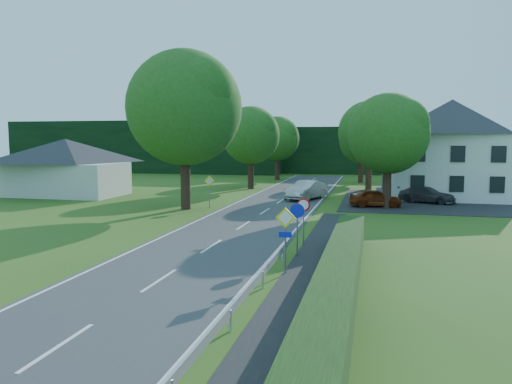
% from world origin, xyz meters
% --- Properties ---
extents(ground, '(160.00, 160.00, 0.00)m').
position_xyz_m(ground, '(0.00, 0.00, 0.00)').
color(ground, '#294F16').
rests_on(ground, ground).
extents(road, '(7.00, 80.00, 0.04)m').
position_xyz_m(road, '(0.00, 20.00, 0.02)').
color(road, '#3C3C3F').
rests_on(road, ground).
extents(footpath, '(1.50, 44.00, 0.04)m').
position_xyz_m(footpath, '(4.95, 2.00, 0.02)').
color(footpath, black).
rests_on(footpath, ground).
extents(parking_pad, '(14.00, 16.00, 0.04)m').
position_xyz_m(parking_pad, '(12.00, 33.00, 0.02)').
color(parking_pad, black).
rests_on(parking_pad, ground).
extents(line_edge_left, '(0.12, 80.00, 0.01)m').
position_xyz_m(line_edge_left, '(-3.25, 20.00, 0.04)').
color(line_edge_left, white).
rests_on(line_edge_left, road).
extents(line_edge_right, '(0.12, 80.00, 0.01)m').
position_xyz_m(line_edge_right, '(3.25, 20.00, 0.04)').
color(line_edge_right, white).
rests_on(line_edge_right, road).
extents(line_centre, '(0.12, 80.00, 0.01)m').
position_xyz_m(line_centre, '(0.00, 20.00, 0.04)').
color(line_centre, white).
rests_on(line_centre, road).
extents(guardrail, '(0.12, 26.00, 0.69)m').
position_xyz_m(guardrail, '(3.85, -1.00, 0.34)').
color(guardrail, silver).
rests_on(guardrail, ground).
extents(hedge_right, '(1.20, 30.00, 1.30)m').
position_xyz_m(hedge_right, '(6.50, 0.00, 0.65)').
color(hedge_right, black).
rests_on(hedge_right, ground).
extents(tree_main, '(9.40, 9.40, 11.64)m').
position_xyz_m(tree_main, '(-6.00, 24.00, 5.82)').
color(tree_main, '#284F17').
rests_on(tree_main, ground).
extents(tree_left_far, '(7.00, 7.00, 8.58)m').
position_xyz_m(tree_left_far, '(-5.00, 40.00, 4.29)').
color(tree_left_far, '#284F17').
rests_on(tree_left_far, ground).
extents(tree_right_far, '(7.40, 7.40, 9.09)m').
position_xyz_m(tree_right_far, '(7.00, 42.00, 4.54)').
color(tree_right_far, '#284F17').
rests_on(tree_right_far, ground).
extents(tree_left_back, '(6.60, 6.60, 8.07)m').
position_xyz_m(tree_left_back, '(-4.50, 52.00, 4.04)').
color(tree_left_back, '#284F17').
rests_on(tree_left_back, ground).
extents(tree_right_back, '(6.20, 6.20, 7.56)m').
position_xyz_m(tree_right_back, '(6.00, 50.00, 3.78)').
color(tree_right_back, '#284F17').
rests_on(tree_right_back, ground).
extents(tree_right_mid, '(7.00, 7.00, 8.58)m').
position_xyz_m(tree_right_mid, '(8.50, 28.00, 4.29)').
color(tree_right_mid, '#284F17').
rests_on(tree_right_mid, ground).
extents(treeline_left, '(44.00, 6.00, 8.00)m').
position_xyz_m(treeline_left, '(-28.00, 62.00, 4.00)').
color(treeline_left, black).
rests_on(treeline_left, ground).
extents(treeline_right, '(30.00, 5.00, 7.00)m').
position_xyz_m(treeline_right, '(8.00, 66.00, 3.50)').
color(treeline_right, black).
rests_on(treeline_right, ground).
extents(bungalow_left, '(11.00, 6.50, 5.20)m').
position_xyz_m(bungalow_left, '(-20.00, 30.00, 2.71)').
color(bungalow_left, beige).
rests_on(bungalow_left, ground).
extents(house_white, '(10.60, 8.40, 8.60)m').
position_xyz_m(house_white, '(14.00, 36.00, 4.41)').
color(house_white, silver).
rests_on(house_white, ground).
extents(streetlight, '(2.03, 0.18, 8.00)m').
position_xyz_m(streetlight, '(8.06, 30.00, 4.46)').
color(streetlight, slate).
rests_on(streetlight, ground).
extents(sign_priority_right, '(0.78, 0.09, 2.59)m').
position_xyz_m(sign_priority_right, '(4.30, 7.98, 1.80)').
color(sign_priority_right, slate).
rests_on(sign_priority_right, ground).
extents(sign_roundabout, '(0.64, 0.08, 2.37)m').
position_xyz_m(sign_roundabout, '(4.30, 10.98, 1.67)').
color(sign_roundabout, slate).
rests_on(sign_roundabout, ground).
extents(sign_speed_limit, '(0.64, 0.11, 2.37)m').
position_xyz_m(sign_speed_limit, '(4.30, 12.97, 1.77)').
color(sign_speed_limit, slate).
rests_on(sign_speed_limit, ground).
extents(sign_priority_left, '(0.78, 0.09, 2.44)m').
position_xyz_m(sign_priority_left, '(-4.50, 24.98, 1.72)').
color(sign_priority_left, slate).
rests_on(sign_priority_left, ground).
extents(moving_car, '(3.28, 5.19, 1.62)m').
position_xyz_m(moving_car, '(1.99, 31.68, 0.85)').
color(moving_car, '#B1B1B6').
rests_on(moving_car, road).
extents(motorcycle, '(1.12, 1.97, 0.98)m').
position_xyz_m(motorcycle, '(0.56, 31.11, 0.53)').
color(motorcycle, black).
rests_on(motorcycle, road).
extents(parked_car_red, '(4.09, 2.12, 1.33)m').
position_xyz_m(parked_car_red, '(7.68, 28.32, 0.71)').
color(parked_car_red, maroon).
rests_on(parked_car_red, parking_pad).
extents(parked_car_silver_a, '(4.69, 2.36, 1.48)m').
position_xyz_m(parked_car_silver_a, '(10.03, 33.52, 0.78)').
color(parked_car_silver_a, '#B7B6BC').
rests_on(parked_car_silver_a, parking_pad).
extents(parked_car_grey, '(4.89, 3.46, 1.31)m').
position_xyz_m(parked_car_grey, '(11.72, 31.87, 0.70)').
color(parked_car_grey, '#46454A').
rests_on(parked_car_grey, parking_pad).
extents(parked_car_silver_b, '(5.30, 3.48, 1.35)m').
position_xyz_m(parked_car_silver_b, '(16.35, 34.00, 0.72)').
color(parked_car_silver_b, '#A6A6AD').
rests_on(parked_car_silver_b, parking_pad).
extents(parasol, '(3.01, 3.03, 2.16)m').
position_xyz_m(parasol, '(10.63, 34.30, 1.12)').
color(parasol, red).
rests_on(parasol, parking_pad).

